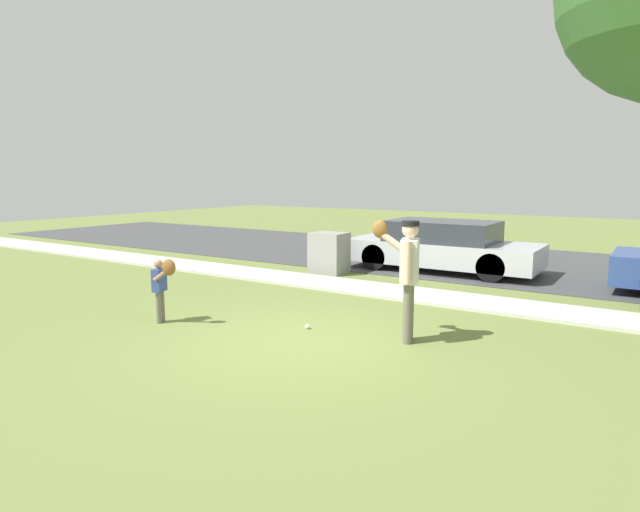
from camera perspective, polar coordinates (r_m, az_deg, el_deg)
ground_plane at (r=10.66m, az=8.50°, el=-4.16°), size 48.00×48.00×0.00m
sidewalk_strip at (r=10.74m, az=8.72°, el=-3.90°), size 36.00×1.20×0.06m
road_surface at (r=15.37m, az=16.44°, el=-0.49°), size 36.00×6.80×0.02m
person_adult at (r=7.53m, az=9.21°, el=-1.14°), size 0.81×0.58×1.71m
person_child at (r=8.78m, az=-16.47°, el=-2.56°), size 0.53×0.35×1.06m
baseball at (r=8.26m, az=-1.35°, el=-7.52°), size 0.07×0.07×0.07m
utility_cabinet at (r=12.87m, az=0.97°, el=0.33°), size 0.82×0.66×0.98m
parked_sedan_silver at (r=13.42m, az=12.86°, el=1.02°), size 4.60×1.80×1.23m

